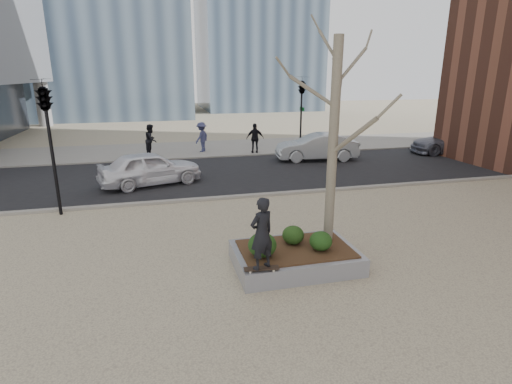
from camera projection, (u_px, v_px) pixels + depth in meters
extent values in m
plane|color=#BCB08A|center=(256.00, 271.00, 9.77)|extent=(120.00, 120.00, 0.00)
cube|color=black|center=(205.00, 175.00, 19.07)|extent=(60.00, 8.00, 0.02)
cube|color=gray|center=(191.00, 149.00, 25.58)|extent=(60.00, 6.00, 0.02)
cube|color=gray|center=(295.00, 258.00, 9.94)|extent=(3.00, 2.00, 0.45)
cube|color=#382314|center=(295.00, 249.00, 9.87)|extent=(2.70, 1.70, 0.04)
ellipsoid|color=black|center=(262.00, 245.00, 9.35)|extent=(0.67, 0.67, 0.57)
ellipsoid|color=#153210|center=(293.00, 235.00, 10.06)|extent=(0.55, 0.55, 0.47)
ellipsoid|color=black|center=(321.00, 241.00, 9.70)|extent=(0.55, 0.55, 0.47)
imported|color=black|center=(262.00, 234.00, 8.55)|extent=(0.70, 0.60, 1.63)
imported|color=white|center=(150.00, 168.00, 17.13)|extent=(4.61, 2.88, 1.46)
imported|color=#A2A6AA|center=(317.00, 147.00, 22.09)|extent=(4.63, 2.15, 1.47)
imported|color=slate|center=(453.00, 142.00, 23.96)|extent=(5.26, 2.98, 1.44)
imported|color=black|center=(151.00, 140.00, 23.28)|extent=(0.93, 1.06, 1.83)
imported|color=#373C64|center=(202.00, 137.00, 24.48)|extent=(1.25, 1.33, 1.81)
imported|color=black|center=(255.00, 138.00, 24.03)|extent=(1.09, 0.57, 1.78)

